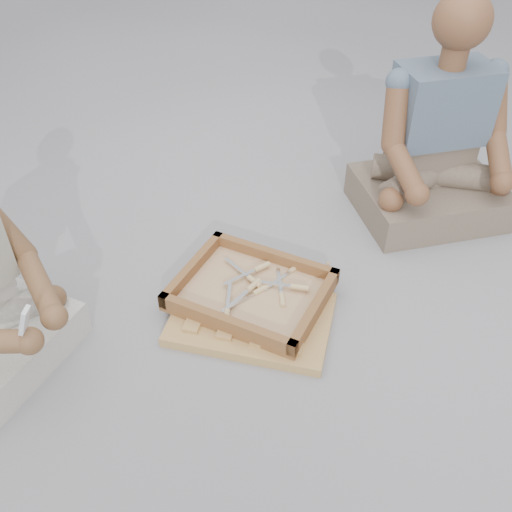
# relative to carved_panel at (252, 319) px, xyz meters

# --- Properties ---
(ground) EXTENTS (60.00, 60.00, 0.00)m
(ground) POSITION_rel_carved_panel_xyz_m (-0.00, -0.19, -0.02)
(ground) COLOR #9F9EA4
(ground) RESTS_ON ground
(carved_panel) EXTENTS (0.61, 0.42, 0.04)m
(carved_panel) POSITION_rel_carved_panel_xyz_m (0.00, 0.00, 0.00)
(carved_panel) COLOR olive
(carved_panel) RESTS_ON ground
(tool_tray) EXTENTS (0.64, 0.55, 0.07)m
(tool_tray) POSITION_rel_carved_panel_xyz_m (-0.03, 0.10, 0.04)
(tool_tray) COLOR brown
(tool_tray) RESTS_ON carved_panel
(chisel_0) EXTENTS (0.22, 0.03, 0.02)m
(chisel_0) POSITION_rel_carved_panel_xyz_m (0.13, 0.15, 0.07)
(chisel_0) COLOR white
(chisel_0) RESTS_ON tool_tray
(chisel_1) EXTENTS (0.19, 0.14, 0.02)m
(chisel_1) POSITION_rel_carved_panel_xyz_m (-0.05, 0.15, 0.06)
(chisel_1) COLOR white
(chisel_1) RESTS_ON tool_tray
(chisel_2) EXTENTS (0.07, 0.22, 0.02)m
(chisel_2) POSITION_rel_carved_panel_xyz_m (-0.08, -0.06, 0.07)
(chisel_2) COLOR white
(chisel_2) RESTS_ON tool_tray
(chisel_3) EXTENTS (0.10, 0.21, 0.02)m
(chisel_3) POSITION_rel_carved_panel_xyz_m (-0.03, 0.09, 0.07)
(chisel_3) COLOR white
(chisel_3) RESTS_ON tool_tray
(chisel_4) EXTENTS (0.15, 0.18, 0.02)m
(chisel_4) POSITION_rel_carved_panel_xyz_m (-0.04, 0.21, 0.06)
(chisel_4) COLOR white
(chisel_4) RESTS_ON tool_tray
(chisel_5) EXTENTS (0.09, 0.21, 0.02)m
(chisel_5) POSITION_rel_carved_panel_xyz_m (0.09, 0.10, 0.05)
(chisel_5) COLOR white
(chisel_5) RESTS_ON tool_tray
(chisel_6) EXTENTS (0.12, 0.20, 0.02)m
(chisel_6) POSITION_rel_carved_panel_xyz_m (0.10, 0.26, 0.05)
(chisel_6) COLOR white
(chisel_6) RESTS_ON tool_tray
(chisel_7) EXTENTS (0.14, 0.19, 0.02)m
(chisel_7) POSITION_rel_carved_panel_xyz_m (-0.01, 0.10, 0.05)
(chisel_7) COLOR white
(chisel_7) RESTS_ON tool_tray
(wood_chip_0) EXTENTS (0.02, 0.02, 0.00)m
(wood_chip_0) POSITION_rel_carved_panel_xyz_m (-0.04, 0.43, -0.02)
(wood_chip_0) COLOR tan
(wood_chip_0) RESTS_ON ground
(wood_chip_1) EXTENTS (0.02, 0.02, 0.00)m
(wood_chip_1) POSITION_rel_carved_panel_xyz_m (-0.08, -0.06, -0.02)
(wood_chip_1) COLOR tan
(wood_chip_1) RESTS_ON ground
(wood_chip_2) EXTENTS (0.02, 0.02, 0.00)m
(wood_chip_2) POSITION_rel_carved_panel_xyz_m (0.16, 0.24, -0.02)
(wood_chip_2) COLOR tan
(wood_chip_2) RESTS_ON ground
(wood_chip_3) EXTENTS (0.02, 0.02, 0.00)m
(wood_chip_3) POSITION_rel_carved_panel_xyz_m (-0.18, -0.09, -0.02)
(wood_chip_3) COLOR tan
(wood_chip_3) RESTS_ON ground
(wood_chip_4) EXTENTS (0.02, 0.02, 0.00)m
(wood_chip_4) POSITION_rel_carved_panel_xyz_m (0.22, 0.42, -0.02)
(wood_chip_4) COLOR tan
(wood_chip_4) RESTS_ON ground
(wood_chip_5) EXTENTS (0.02, 0.02, 0.00)m
(wood_chip_5) POSITION_rel_carved_panel_xyz_m (-0.28, -0.18, -0.02)
(wood_chip_5) COLOR tan
(wood_chip_5) RESTS_ON ground
(wood_chip_6) EXTENTS (0.02, 0.02, 0.00)m
(wood_chip_6) POSITION_rel_carved_panel_xyz_m (-0.20, 0.32, -0.02)
(wood_chip_6) COLOR tan
(wood_chip_6) RESTS_ON ground
(wood_chip_7) EXTENTS (0.02, 0.02, 0.00)m
(wood_chip_7) POSITION_rel_carved_panel_xyz_m (-0.03, -0.17, -0.02)
(wood_chip_7) COLOR tan
(wood_chip_7) RESTS_ON ground
(wood_chip_8) EXTENTS (0.02, 0.02, 0.00)m
(wood_chip_8) POSITION_rel_carved_panel_xyz_m (0.08, 0.08, -0.02)
(wood_chip_8) COLOR tan
(wood_chip_8) RESTS_ON ground
(companion) EXTENTS (0.80, 0.75, 1.00)m
(companion) POSITION_rel_carved_panel_xyz_m (0.59, 0.94, 0.31)
(companion) COLOR #726152
(companion) RESTS_ON ground
(mobile_phone) EXTENTS (0.05, 0.05, 0.10)m
(mobile_phone) POSITION_rel_carved_panel_xyz_m (-0.53, -0.53, 0.38)
(mobile_phone) COLOR silver
(mobile_phone) RESTS_ON craftsman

